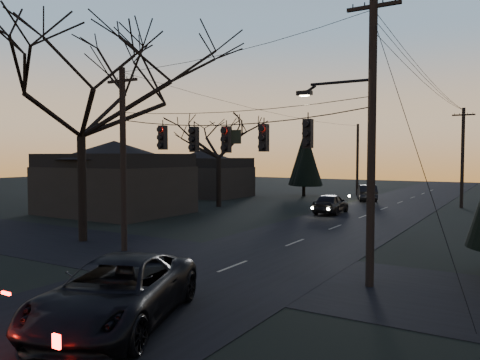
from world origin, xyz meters
The scene contains 15 objects.
main_road centered at (0.00, 20.00, 0.01)m, with size 8.00×120.00×0.02m, color black.
cross_road centered at (0.00, 10.00, 0.01)m, with size 60.00×7.00×0.02m, color black.
utility_pole_right centered at (5.50, 10.00, 0.00)m, with size 5.00×0.30×10.00m, color black, non-canonical shape.
utility_pole_left centered at (-6.00, 10.00, 0.00)m, with size 1.80×0.30×8.50m, color black, non-canonical shape.
utility_pole_far_r centered at (5.50, 38.00, 0.00)m, with size 1.80×0.30×8.50m, color black, non-canonical shape.
utility_pole_far_l centered at (-6.00, 46.00, 0.00)m, with size 0.30×0.30×8.00m, color black, non-canonical shape.
span_signal_assembly centered at (-0.24, 10.00, 5.19)m, with size 11.50×0.44×1.66m.
bare_tree_left centered at (-9.68, 10.71, 7.64)m, with size 11.16×11.16×10.92m.
bare_tree_dist centered at (-12.77, 28.09, 5.93)m, with size 6.86×6.86×8.50m.
evergreen_dist centered at (-10.69, 41.83, 3.58)m, with size 3.69×3.69×5.98m.
house_left_near centered at (-17.00, 20.00, 2.80)m, with size 10.00×8.00×5.60m.
house_left_far centered at (-20.00, 36.00, 2.60)m, with size 9.00×7.00×5.20m.
suv_near centered at (0.80, 2.94, 0.86)m, with size 2.86×6.20×1.72m, color black.
sedan_oncoming_a centered at (-2.65, 28.43, 0.77)m, with size 1.81×4.51×1.54m, color black.
sedan_oncoming_b centered at (-3.20, 40.13, 0.78)m, with size 1.65×4.72×1.56m, color black.
Camera 1 is at (9.85, -5.75, 4.47)m, focal length 35.00 mm.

